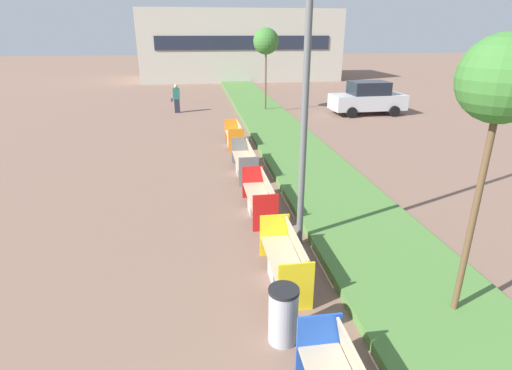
# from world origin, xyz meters

# --- Properties ---
(planter_grass_strip) EXTENTS (2.80, 120.00, 0.18)m
(planter_grass_strip) POSITION_xyz_m (3.20, 12.00, 0.09)
(planter_grass_strip) COLOR #4C7A38
(planter_grass_strip) RESTS_ON ground
(building_backdrop) EXTENTS (18.99, 8.28, 6.50)m
(building_backdrop) POSITION_xyz_m (4.00, 42.65, 3.25)
(building_backdrop) COLOR #B2AD9E
(building_backdrop) RESTS_ON ground
(bench_yellow_frame) EXTENTS (0.65, 1.92, 0.94)m
(bench_yellow_frame) POSITION_xyz_m (0.94, 6.79, 0.36)
(bench_yellow_frame) COLOR #9E9B96
(bench_yellow_frame) RESTS_ON ground
(bench_red_frame) EXTENTS (0.65, 2.16, 0.94)m
(bench_red_frame) POSITION_xyz_m (0.94, 9.91, 0.37)
(bench_red_frame) COLOR #9E9B96
(bench_red_frame) RESTS_ON ground
(bench_grey_frame) EXTENTS (0.65, 2.46, 0.94)m
(bench_grey_frame) POSITION_xyz_m (0.94, 13.07, 0.38)
(bench_grey_frame) COLOR #9E9B96
(bench_grey_frame) RESTS_ON ground
(bench_orange_frame) EXTENTS (0.65, 1.97, 0.94)m
(bench_orange_frame) POSITION_xyz_m (0.94, 16.67, 0.36)
(bench_orange_frame) COLOR #9E9B96
(bench_orange_frame) RESTS_ON ground
(litter_bin) EXTENTS (0.47, 0.47, 0.94)m
(litter_bin) POSITION_xyz_m (0.54, 5.21, 0.47)
(litter_bin) COLOR #9EA0A5
(litter_bin) RESTS_ON ground
(street_lamp_post) EXTENTS (0.24, 0.44, 7.43)m
(street_lamp_post) POSITION_xyz_m (1.55, 8.13, 4.10)
(street_lamp_post) COLOR #56595B
(street_lamp_post) RESTS_ON ground
(sapling_tree_near) EXTENTS (1.21, 1.21, 4.51)m
(sapling_tree_near) POSITION_xyz_m (3.49, 5.32, 3.86)
(sapling_tree_near) COLOR brown
(sapling_tree_near) RESTS_ON ground
(sapling_tree_far) EXTENTS (1.45, 1.45, 4.73)m
(sapling_tree_far) POSITION_xyz_m (3.49, 23.91, 3.98)
(sapling_tree_far) COLOR brown
(sapling_tree_far) RESTS_ON ground
(pedestrian_walking) EXTENTS (0.53, 0.24, 1.65)m
(pedestrian_walking) POSITION_xyz_m (-1.72, 24.54, 0.83)
(pedestrian_walking) COLOR #232633
(pedestrian_walking) RESTS_ON ground
(parked_car_distant) EXTENTS (4.24, 2.00, 1.86)m
(parked_car_distant) POSITION_xyz_m (9.21, 22.41, 0.91)
(parked_car_distant) COLOR #B7BABF
(parked_car_distant) RESTS_ON ground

